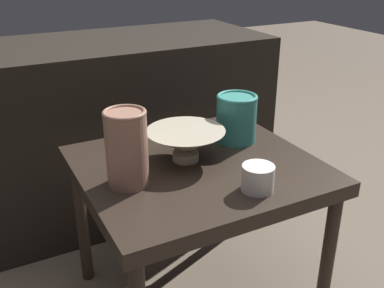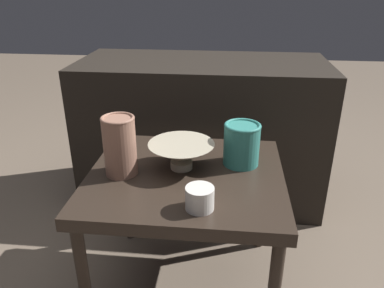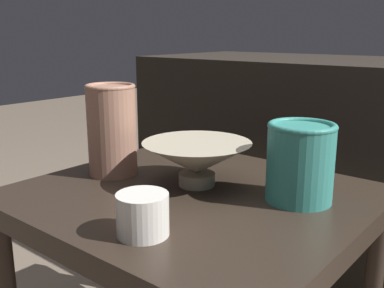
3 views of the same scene
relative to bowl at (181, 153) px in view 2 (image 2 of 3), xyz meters
name	(u,v)px [view 2 (image 2 of 3)]	position (x,y,z in m)	size (l,w,h in m)	color
ground_plane	(187,283)	(0.02, -0.03, -0.51)	(8.00, 8.00, 0.00)	#6B5B4C
table	(186,187)	(0.02, -0.03, -0.10)	(0.61, 0.55, 0.46)	#2D231C
couch_backdrop	(202,130)	(0.02, 0.61, -0.17)	(1.12, 0.50, 0.67)	black
bowl	(181,153)	(0.00, 0.00, 0.00)	(0.21, 0.21, 0.09)	#B2A88E
vase_textured_left	(120,145)	(-0.18, -0.05, 0.04)	(0.10, 0.10, 0.19)	#996B56
vase_colorful_right	(242,143)	(0.19, 0.05, 0.02)	(0.12, 0.12, 0.14)	teal
cup	(200,198)	(0.08, -0.22, -0.02)	(0.08, 0.08, 0.06)	silver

